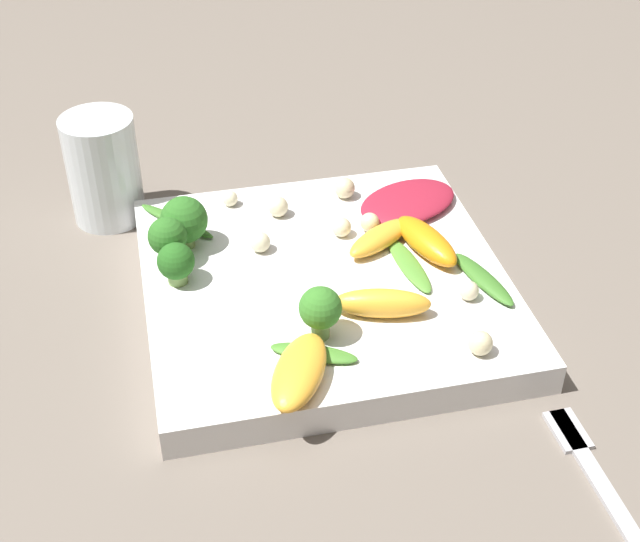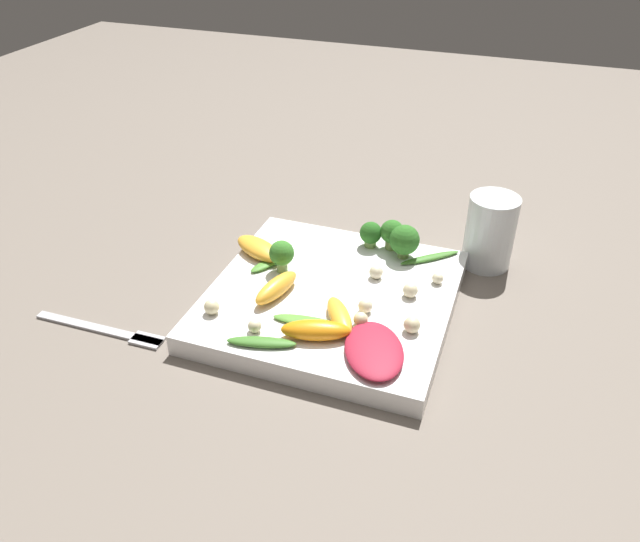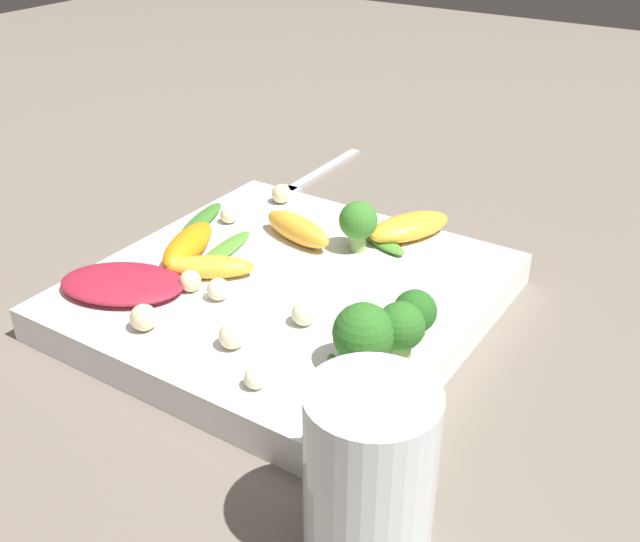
% 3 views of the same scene
% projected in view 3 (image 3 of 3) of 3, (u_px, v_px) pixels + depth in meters
% --- Properties ---
extents(ground_plane, '(2.40, 2.40, 0.00)m').
position_uv_depth(ground_plane, '(288.00, 309.00, 0.57)').
color(ground_plane, '#6B6056').
extents(plate, '(0.28, 0.28, 0.03)m').
position_uv_depth(plate, '(288.00, 295.00, 0.57)').
color(plate, white).
rests_on(plate, ground_plane).
extents(drinking_glass, '(0.06, 0.06, 0.10)m').
position_uv_depth(drinking_glass, '(369.00, 476.00, 0.36)').
color(drinking_glass, white).
rests_on(drinking_glass, ground_plane).
extents(fork, '(0.02, 0.17, 0.01)m').
position_uv_depth(fork, '(308.00, 178.00, 0.80)').
color(fork, '#B2B2B7').
rests_on(fork, ground_plane).
extents(radicchio_leaf_0, '(0.11, 0.09, 0.01)m').
position_uv_depth(radicchio_leaf_0, '(123.00, 283.00, 0.55)').
color(radicchio_leaf_0, maroon).
rests_on(radicchio_leaf_0, plate).
extents(orange_segment_0, '(0.06, 0.08, 0.02)m').
position_uv_depth(orange_segment_0, '(409.00, 227.00, 0.62)').
color(orange_segment_0, '#FCAD33').
rests_on(orange_segment_0, plate).
extents(orange_segment_1, '(0.05, 0.08, 0.02)m').
position_uv_depth(orange_segment_1, '(188.00, 245.00, 0.59)').
color(orange_segment_1, orange).
rests_on(orange_segment_1, plate).
extents(orange_segment_2, '(0.07, 0.06, 0.02)m').
position_uv_depth(orange_segment_2, '(210.00, 267.00, 0.56)').
color(orange_segment_2, '#FCAD33').
rests_on(orange_segment_2, plate).
extents(orange_segment_3, '(0.08, 0.04, 0.02)m').
position_uv_depth(orange_segment_3, '(297.00, 229.00, 0.61)').
color(orange_segment_3, '#FCAD33').
rests_on(orange_segment_3, plate).
extents(broccoli_floret_0, '(0.03, 0.03, 0.03)m').
position_uv_depth(broccoli_floret_0, '(415.00, 313.00, 0.49)').
color(broccoli_floret_0, '#84AD5B').
rests_on(broccoli_floret_0, plate).
extents(broccoli_floret_1, '(0.03, 0.03, 0.04)m').
position_uv_depth(broccoli_floret_1, '(400.00, 329.00, 0.46)').
color(broccoli_floret_1, '#7A9E51').
rests_on(broccoli_floret_1, plate).
extents(broccoli_floret_2, '(0.03, 0.03, 0.04)m').
position_uv_depth(broccoli_floret_2, '(358.00, 222.00, 0.59)').
color(broccoli_floret_2, '#84AD5B').
rests_on(broccoli_floret_2, plate).
extents(broccoli_floret_3, '(0.04, 0.04, 0.04)m').
position_uv_depth(broccoli_floret_3, '(363.00, 335.00, 0.46)').
color(broccoli_floret_3, '#7A9E51').
rests_on(broccoli_floret_3, plate).
extents(arugula_sprig_0, '(0.03, 0.08, 0.01)m').
position_uv_depth(arugula_sprig_0, '(223.00, 250.00, 0.60)').
color(arugula_sprig_0, '#518E33').
rests_on(arugula_sprig_0, plate).
extents(arugula_sprig_1, '(0.06, 0.04, 0.01)m').
position_uv_depth(arugula_sprig_1, '(380.00, 240.00, 0.61)').
color(arugula_sprig_1, '#47842D').
rests_on(arugula_sprig_1, plate).
extents(arugula_sprig_2, '(0.06, 0.07, 0.01)m').
position_uv_depth(arugula_sprig_2, '(341.00, 395.00, 0.44)').
color(arugula_sprig_2, '#3D7528').
rests_on(arugula_sprig_2, plate).
extents(arugula_sprig_3, '(0.03, 0.08, 0.01)m').
position_uv_depth(arugula_sprig_3, '(201.00, 220.00, 0.64)').
color(arugula_sprig_3, '#3D7528').
rests_on(arugula_sprig_3, plate).
extents(macadamia_nut_0, '(0.02, 0.02, 0.02)m').
position_uv_depth(macadamia_nut_0, '(218.00, 289.00, 0.53)').
color(macadamia_nut_0, beige).
rests_on(macadamia_nut_0, plate).
extents(macadamia_nut_1, '(0.02, 0.02, 0.02)m').
position_uv_depth(macadamia_nut_1, '(232.00, 336.00, 0.48)').
color(macadamia_nut_1, beige).
rests_on(macadamia_nut_1, plate).
extents(macadamia_nut_2, '(0.02, 0.02, 0.02)m').
position_uv_depth(macadamia_nut_2, '(190.00, 281.00, 0.55)').
color(macadamia_nut_2, beige).
rests_on(macadamia_nut_2, plate).
extents(macadamia_nut_3, '(0.02, 0.02, 0.02)m').
position_uv_depth(macadamia_nut_3, '(229.00, 215.00, 0.64)').
color(macadamia_nut_3, beige).
rests_on(macadamia_nut_3, plate).
extents(macadamia_nut_4, '(0.02, 0.02, 0.02)m').
position_uv_depth(macadamia_nut_4, '(281.00, 194.00, 0.68)').
color(macadamia_nut_4, beige).
rests_on(macadamia_nut_4, plate).
extents(macadamia_nut_5, '(0.01, 0.01, 0.01)m').
position_uv_depth(macadamia_nut_5, '(255.00, 378.00, 0.45)').
color(macadamia_nut_5, beige).
rests_on(macadamia_nut_5, plate).
extents(macadamia_nut_6, '(0.02, 0.02, 0.02)m').
position_uv_depth(macadamia_nut_6, '(304.00, 313.00, 0.51)').
color(macadamia_nut_6, beige).
rests_on(macadamia_nut_6, plate).
extents(macadamia_nut_7, '(0.02, 0.02, 0.02)m').
position_uv_depth(macadamia_nut_7, '(144.00, 317.00, 0.50)').
color(macadamia_nut_7, beige).
rests_on(macadamia_nut_7, plate).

